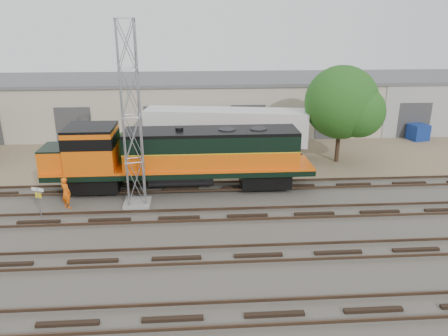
{
  "coord_description": "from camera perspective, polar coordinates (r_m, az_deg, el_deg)",
  "views": [
    {
      "loc": [
        -2.97,
        -21.65,
        11.22
      ],
      "look_at": [
        -1.21,
        4.0,
        2.2
      ],
      "focal_mm": 35.0,
      "sensor_mm": 36.0,
      "label": 1
    }
  ],
  "objects": [
    {
      "name": "ground",
      "position": [
        24.56,
        3.49,
        -7.89
      ],
      "size": [
        140.0,
        140.0,
        0.0
      ],
      "primitive_type": "plane",
      "color": "#47423A",
      "rests_on": "ground"
    },
    {
      "name": "dirt_strip",
      "position": [
        38.44,
        0.68,
        2.38
      ],
      "size": [
        80.0,
        16.0,
        0.02
      ],
      "primitive_type": "cube",
      "color": "#726047",
      "rests_on": "ground"
    },
    {
      "name": "tracks",
      "position": [
        21.93,
        4.5,
        -11.27
      ],
      "size": [
        80.0,
        20.4,
        0.28
      ],
      "color": "black",
      "rests_on": "ground"
    },
    {
      "name": "warehouse",
      "position": [
        45.54,
        -0.06,
        8.49
      ],
      "size": [
        58.4,
        10.4,
        5.3
      ],
      "color": "#B7AD98",
      "rests_on": "ground"
    },
    {
      "name": "locomotive",
      "position": [
        29.04,
        -6.35,
        1.59
      ],
      "size": [
        17.67,
        3.1,
        4.25
      ],
      "color": "black",
      "rests_on": "tracks"
    },
    {
      "name": "signal_tower",
      "position": [
        26.32,
        -11.99,
        6.11
      ],
      "size": [
        1.63,
        1.63,
        11.09
      ],
      "rotation": [
        0.0,
        0.0,
        0.22
      ],
      "color": "gray",
      "rests_on": "ground"
    },
    {
      "name": "sign_post",
      "position": [
        27.2,
        -23.06,
        -3.5
      ],
      "size": [
        0.76,
        0.34,
        1.98
      ],
      "color": "gray",
      "rests_on": "ground"
    },
    {
      "name": "worker",
      "position": [
        28.32,
        -19.95,
        -3.05
      ],
      "size": [
        0.87,
        0.82,
        1.99
      ],
      "primitive_type": "imported",
      "rotation": [
        0.0,
        0.0,
        2.49
      ],
      "color": "#F8610D",
      "rests_on": "ground"
    },
    {
      "name": "semi_trailer",
      "position": [
        35.72,
        0.75,
        5.26
      ],
      "size": [
        13.37,
        4.76,
        4.04
      ],
      "rotation": [
        0.0,
        0.0,
        -0.17
      ],
      "color": "silver",
      "rests_on": "ground"
    },
    {
      "name": "dumpster_blue",
      "position": [
        45.35,
        24.02,
        4.3
      ],
      "size": [
        1.91,
        1.83,
        1.5
      ],
      "primitive_type": "cube",
      "rotation": [
        0.0,
        0.0,
        0.24
      ],
      "color": "navy",
      "rests_on": "ground"
    },
    {
      "name": "tree_mid",
      "position": [
        31.54,
        -10.77,
        1.37
      ],
      "size": [
        4.24,
        4.04,
        4.04
      ],
      "color": "#382619",
      "rests_on": "ground"
    },
    {
      "name": "tree_east",
      "position": [
        35.29,
        15.63,
        7.96
      ],
      "size": [
        5.98,
        5.69,
        7.68
      ],
      "color": "#382619",
      "rests_on": "ground"
    }
  ]
}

